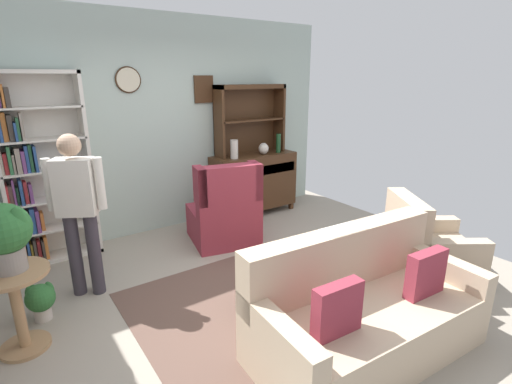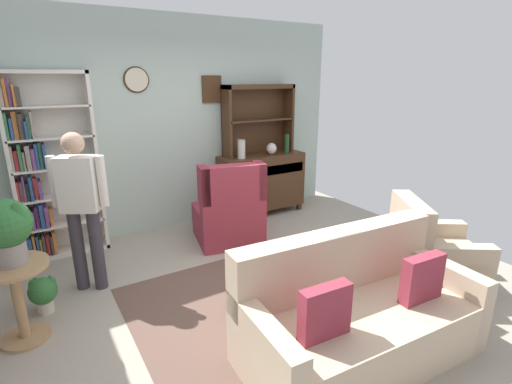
% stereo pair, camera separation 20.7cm
% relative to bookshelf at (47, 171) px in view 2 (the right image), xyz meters
% --- Properties ---
extents(ground_plane, '(5.40, 4.60, 0.02)m').
position_rel_bookshelf_xyz_m(ground_plane, '(1.58, -1.94, -1.02)').
color(ground_plane, '#9E9384').
extents(wall_back, '(5.00, 0.09, 2.80)m').
position_rel_bookshelf_xyz_m(wall_back, '(1.58, 0.19, 0.40)').
color(wall_back, '#ADC1B7').
rests_on(wall_back, ground_plane).
extents(area_rug, '(2.90, 2.13, 0.01)m').
position_rel_bookshelf_xyz_m(area_rug, '(1.78, -2.24, -1.00)').
color(area_rug, brown).
rests_on(area_rug, ground_plane).
extents(bookshelf, '(0.90, 0.30, 2.10)m').
position_rel_bookshelf_xyz_m(bookshelf, '(0.00, 0.00, 0.00)').
color(bookshelf, silver).
rests_on(bookshelf, ground_plane).
extents(sideboard, '(1.30, 0.45, 0.92)m').
position_rel_bookshelf_xyz_m(sideboard, '(2.80, -0.08, -0.50)').
color(sideboard, '#422816').
rests_on(sideboard, ground_plane).
extents(sideboard_hutch, '(1.10, 0.26, 1.00)m').
position_rel_bookshelf_xyz_m(sideboard_hutch, '(2.80, 0.03, 0.55)').
color(sideboard_hutch, '#422816').
rests_on(sideboard_hutch, sideboard).
extents(vase_tall, '(0.11, 0.11, 0.26)m').
position_rel_bookshelf_xyz_m(vase_tall, '(2.41, -0.16, 0.04)').
color(vase_tall, beige).
rests_on(vase_tall, sideboard).
extents(vase_round, '(0.15, 0.15, 0.17)m').
position_rel_bookshelf_xyz_m(vase_round, '(2.93, -0.15, -0.00)').
color(vase_round, beige).
rests_on(vase_round, sideboard).
extents(bottle_wine, '(0.07, 0.07, 0.28)m').
position_rel_bookshelf_xyz_m(bottle_wine, '(3.19, -0.17, 0.05)').
color(bottle_wine, '#194223').
rests_on(bottle_wine, sideboard).
extents(couch_floral, '(1.85, 0.97, 0.90)m').
position_rel_bookshelf_xyz_m(couch_floral, '(1.75, -3.08, -0.70)').
color(couch_floral, '#C6AD8E').
rests_on(couch_floral, ground_plane).
extents(armchair_floral, '(1.07, 1.06, 0.88)m').
position_rel_bookshelf_xyz_m(armchair_floral, '(3.16, -2.73, -0.72)').
color(armchair_floral, '#C6AD8E').
rests_on(armchair_floral, ground_plane).
extents(wingback_chair, '(0.94, 0.95, 1.05)m').
position_rel_bookshelf_xyz_m(wingback_chair, '(1.88, -0.78, -0.62)').
color(wingback_chair, maroon).
rests_on(wingback_chair, ground_plane).
extents(plant_stand, '(0.52, 0.52, 0.66)m').
position_rel_bookshelf_xyz_m(plant_stand, '(-0.40, -1.58, -0.60)').
color(plant_stand, '#A87F56').
rests_on(plant_stand, ground_plane).
extents(potted_plant_large, '(0.37, 0.37, 0.52)m').
position_rel_bookshelf_xyz_m(potted_plant_large, '(-0.39, -1.55, -0.05)').
color(potted_plant_large, gray).
rests_on(potted_plant_large, plant_stand).
extents(potted_plant_small, '(0.24, 0.24, 0.33)m').
position_rel_bookshelf_xyz_m(potted_plant_small, '(-0.24, -1.25, -0.81)').
color(potted_plant_small, beige).
rests_on(potted_plant_small, ground_plane).
extents(person_reading, '(0.49, 0.34, 1.56)m').
position_rel_bookshelf_xyz_m(person_reading, '(0.19, -1.03, -0.10)').
color(person_reading, '#38333D').
rests_on(person_reading, ground_plane).
extents(coffee_table, '(0.80, 0.50, 0.42)m').
position_rel_bookshelf_xyz_m(coffee_table, '(1.70, -2.31, -0.65)').
color(coffee_table, '#422816').
rests_on(coffee_table, ground_plane).
extents(book_stack, '(0.16, 0.15, 0.07)m').
position_rel_bookshelf_xyz_m(book_stack, '(1.80, -2.40, -0.55)').
color(book_stack, gold).
rests_on(book_stack, coffee_table).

